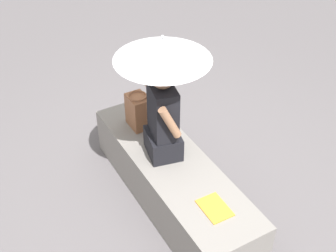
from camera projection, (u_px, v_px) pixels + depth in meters
The scene contains 6 objects.
ground_plane at pixel (172, 199), 4.33m from camera, with size 14.00×14.00×0.00m, color #605B5E.
stone_bench at pixel (173, 181), 4.18m from camera, with size 2.09×0.61×0.48m, color gray.
person_seated at pixel (163, 118), 3.90m from camera, with size 0.50×0.35×0.90m.
parasol at pixel (163, 49), 3.56m from camera, with size 0.80×0.80×1.14m.
handbag_black at pixel (138, 111), 4.35m from camera, with size 0.24×0.18×0.35m.
magazine at pixel (215, 208), 3.59m from camera, with size 0.28×0.20×0.01m, color gold.
Camera 1 is at (2.59, -1.53, 3.19)m, focal length 48.51 mm.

